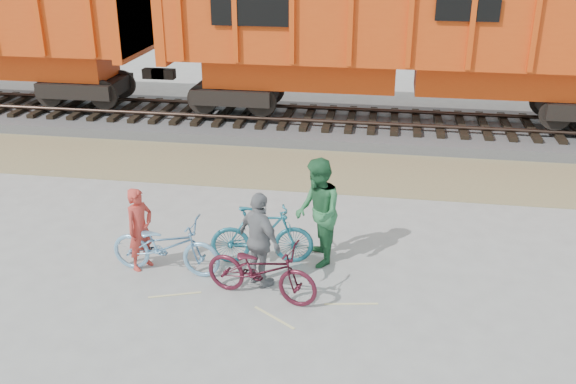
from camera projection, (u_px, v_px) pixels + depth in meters
name	position (u px, v px, depth m)	size (l,w,h in m)	color
ground	(243.00, 276.00, 11.53)	(120.00, 120.00, 0.00)	#9E9E99
gravel_strip	(290.00, 168.00, 16.53)	(120.00, 3.00, 0.02)	tan
ballast_bed	(308.00, 124.00, 19.65)	(120.00, 4.00, 0.30)	slate
track	(308.00, 114.00, 19.53)	(120.00, 2.60, 0.24)	black
hopper_car_center	(408.00, 32.00, 18.12)	(14.00, 3.13, 4.65)	black
bicycle_blue	(166.00, 246.00, 11.47)	(0.71, 2.04, 1.07)	#6FA4CC
bicycle_teal	(262.00, 235.00, 11.77)	(0.54, 1.90, 1.14)	#216A7E
bicycle_maroon	(261.00, 270.00, 10.69)	(0.70, 2.00, 1.05)	#481321
person_solo	(140.00, 229.00, 11.54)	(0.57, 0.37, 1.56)	#B9352C
person_man	(318.00, 213.00, 11.63)	(0.99, 0.77, 2.03)	#2A6A3D
person_woman	(260.00, 240.00, 10.94)	(1.02, 0.42, 1.74)	gray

